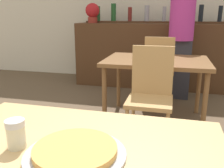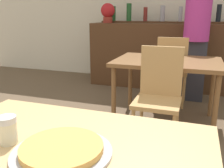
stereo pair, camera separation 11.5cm
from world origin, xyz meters
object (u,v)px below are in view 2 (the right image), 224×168
(pizza_tray, at_px, (62,150))
(cheese_shaker, at_px, (8,130))
(chair_far_side_front, at_px, (159,91))
(chair_far_side_back, at_px, (172,67))
(person_standing, at_px, (196,32))
(potted_plant, at_px, (108,12))

(pizza_tray, xyz_separation_m, cheese_shaker, (-0.23, 0.00, 0.04))
(chair_far_side_front, xyz_separation_m, chair_far_side_back, (-0.00, 1.15, 0.00))
(person_standing, bearing_deg, cheese_shaker, -101.93)
(cheese_shaker, xyz_separation_m, person_standing, (0.63, 2.96, 0.19))
(person_standing, xyz_separation_m, potted_plant, (-1.47, 0.53, 0.27))
(pizza_tray, height_order, person_standing, person_standing)
(pizza_tray, height_order, potted_plant, potted_plant)
(chair_far_side_front, relative_size, pizza_tray, 2.58)
(chair_far_side_front, distance_m, chair_far_side_back, 1.15)
(chair_far_side_front, height_order, potted_plant, potted_plant)
(pizza_tray, relative_size, person_standing, 0.20)
(potted_plant, bearing_deg, cheese_shaker, -76.32)
(chair_far_side_back, bearing_deg, person_standing, -128.00)
(chair_far_side_front, xyz_separation_m, potted_plant, (-1.21, 2.01, 0.71))
(chair_far_side_back, distance_m, person_standing, 0.61)
(cheese_shaker, relative_size, person_standing, 0.06)
(pizza_tray, bearing_deg, person_standing, 82.47)
(chair_far_side_back, xyz_separation_m, person_standing, (0.26, 0.34, 0.44))
(pizza_tray, distance_m, person_standing, 3.00)
(chair_far_side_front, distance_m, potted_plant, 2.46)
(chair_far_side_front, relative_size, chair_far_side_back, 1.00)
(chair_far_side_back, distance_m, pizza_tray, 2.64)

